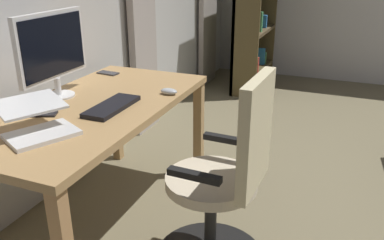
{
  "coord_description": "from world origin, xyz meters",
  "views": [
    {
      "loc": [
        2.6,
        -1.04,
        1.47
      ],
      "look_at": [
        0.94,
        -1.72,
        0.75
      ],
      "focal_mm": 37.9,
      "sensor_mm": 36.0,
      "label": 1
    }
  ],
  "objects_px": {
    "office_chair": "(225,189)",
    "computer_monitor": "(53,49)",
    "computer_keyboard": "(112,106)",
    "computer_mouse": "(169,91)",
    "cell_phone_by_monitor": "(108,73)",
    "cell_phone_face_up": "(42,114)",
    "desk": "(94,119)",
    "bookshelf": "(252,9)",
    "laptop": "(37,123)"
  },
  "relations": [
    {
      "from": "desk",
      "to": "computer_keyboard",
      "type": "distance_m",
      "value": 0.17
    },
    {
      "from": "office_chair",
      "to": "laptop",
      "type": "xyz_separation_m",
      "value": [
        0.29,
        -0.79,
        0.32
      ]
    },
    {
      "from": "computer_monitor",
      "to": "bookshelf",
      "type": "distance_m",
      "value": 2.96
    },
    {
      "from": "office_chair",
      "to": "bookshelf",
      "type": "distance_m",
      "value": 3.21
    },
    {
      "from": "computer_mouse",
      "to": "cell_phone_face_up",
      "type": "xyz_separation_m",
      "value": [
        0.54,
        -0.45,
        -0.01
      ]
    },
    {
      "from": "office_chair",
      "to": "cell_phone_face_up",
      "type": "bearing_deg",
      "value": 98.19
    },
    {
      "from": "computer_mouse",
      "to": "desk",
      "type": "bearing_deg",
      "value": -44.68
    },
    {
      "from": "office_chair",
      "to": "cell_phone_by_monitor",
      "type": "xyz_separation_m",
      "value": [
        -0.69,
        -1.06,
        0.28
      ]
    },
    {
      "from": "computer_monitor",
      "to": "cell_phone_face_up",
      "type": "bearing_deg",
      "value": 23.57
    },
    {
      "from": "computer_keyboard",
      "to": "laptop",
      "type": "distance_m",
      "value": 0.43
    },
    {
      "from": "laptop",
      "to": "cell_phone_face_up",
      "type": "bearing_deg",
      "value": -116.03
    },
    {
      "from": "office_chair",
      "to": "cell_phone_face_up",
      "type": "xyz_separation_m",
      "value": [
        0.1,
        -0.94,
        0.28
      ]
    },
    {
      "from": "desk",
      "to": "office_chair",
      "type": "relative_size",
      "value": 1.49
    },
    {
      "from": "computer_mouse",
      "to": "cell_phone_by_monitor",
      "type": "height_order",
      "value": "computer_mouse"
    },
    {
      "from": "computer_mouse",
      "to": "cell_phone_face_up",
      "type": "height_order",
      "value": "computer_mouse"
    },
    {
      "from": "computer_mouse",
      "to": "bookshelf",
      "type": "distance_m",
      "value": 2.67
    },
    {
      "from": "computer_mouse",
      "to": "computer_monitor",
      "type": "bearing_deg",
      "value": -64.57
    },
    {
      "from": "laptop",
      "to": "computer_mouse",
      "type": "xyz_separation_m",
      "value": [
        -0.73,
        0.3,
        -0.03
      ]
    },
    {
      "from": "computer_monitor",
      "to": "laptop",
      "type": "relative_size",
      "value": 1.29
    },
    {
      "from": "desk",
      "to": "computer_keyboard",
      "type": "bearing_deg",
      "value": 83.44
    },
    {
      "from": "office_chair",
      "to": "cell_phone_face_up",
      "type": "height_order",
      "value": "office_chair"
    },
    {
      "from": "office_chair",
      "to": "cell_phone_by_monitor",
      "type": "bearing_deg",
      "value": 59.19
    },
    {
      "from": "computer_monitor",
      "to": "computer_mouse",
      "type": "relative_size",
      "value": 5.24
    },
    {
      "from": "office_chair",
      "to": "desk",
      "type": "bearing_deg",
      "value": 82.88
    },
    {
      "from": "cell_phone_by_monitor",
      "to": "cell_phone_face_up",
      "type": "xyz_separation_m",
      "value": [
        0.79,
        0.12,
        0.0
      ]
    },
    {
      "from": "computer_monitor",
      "to": "office_chair",
      "type": "bearing_deg",
      "value": 80.78
    },
    {
      "from": "office_chair",
      "to": "cell_phone_face_up",
      "type": "relative_size",
      "value": 7.09
    },
    {
      "from": "computer_monitor",
      "to": "computer_keyboard",
      "type": "distance_m",
      "value": 0.48
    },
    {
      "from": "bookshelf",
      "to": "office_chair",
      "type": "bearing_deg",
      "value": 12.47
    },
    {
      "from": "computer_monitor",
      "to": "computer_mouse",
      "type": "distance_m",
      "value": 0.68
    },
    {
      "from": "desk",
      "to": "bookshelf",
      "type": "xyz_separation_m",
      "value": [
        -2.97,
        0.11,
        0.27
      ]
    },
    {
      "from": "office_chair",
      "to": "computer_monitor",
      "type": "bearing_deg",
      "value": 82.89
    },
    {
      "from": "desk",
      "to": "office_chair",
      "type": "xyz_separation_m",
      "value": [
        0.13,
        0.8,
        -0.19
      ]
    },
    {
      "from": "cell_phone_face_up",
      "to": "bookshelf",
      "type": "bearing_deg",
      "value": 151.9
    },
    {
      "from": "computer_keyboard",
      "to": "computer_mouse",
      "type": "distance_m",
      "value": 0.37
    },
    {
      "from": "cell_phone_by_monitor",
      "to": "office_chair",
      "type": "bearing_deg",
      "value": 62.55
    },
    {
      "from": "computer_mouse",
      "to": "office_chair",
      "type": "bearing_deg",
      "value": 47.87
    },
    {
      "from": "computer_keyboard",
      "to": "computer_mouse",
      "type": "xyz_separation_m",
      "value": [
        -0.33,
        0.18,
        0.01
      ]
    },
    {
      "from": "computer_keyboard",
      "to": "cell_phone_by_monitor",
      "type": "bearing_deg",
      "value": -145.22
    },
    {
      "from": "office_chair",
      "to": "laptop",
      "type": "bearing_deg",
      "value": 112.29
    },
    {
      "from": "cell_phone_by_monitor",
      "to": "computer_monitor",
      "type": "bearing_deg",
      "value": 6.04
    },
    {
      "from": "office_chair",
      "to": "cell_phone_by_monitor",
      "type": "distance_m",
      "value": 1.3
    },
    {
      "from": "computer_monitor",
      "to": "cell_phone_by_monitor",
      "type": "distance_m",
      "value": 0.58
    },
    {
      "from": "laptop",
      "to": "computer_mouse",
      "type": "distance_m",
      "value": 0.8
    },
    {
      "from": "office_chair",
      "to": "bookshelf",
      "type": "height_order",
      "value": "bookshelf"
    },
    {
      "from": "office_chair",
      "to": "cell_phone_by_monitor",
      "type": "relative_size",
      "value": 7.09
    },
    {
      "from": "laptop",
      "to": "bookshelf",
      "type": "bearing_deg",
      "value": -155.5
    },
    {
      "from": "laptop",
      "to": "cell_phone_face_up",
      "type": "xyz_separation_m",
      "value": [
        -0.19,
        -0.15,
        -0.05
      ]
    },
    {
      "from": "desk",
      "to": "office_chair",
      "type": "distance_m",
      "value": 0.83
    },
    {
      "from": "office_chair",
      "to": "computer_monitor",
      "type": "xyz_separation_m",
      "value": [
        -0.17,
        -1.06,
        0.54
      ]
    }
  ]
}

